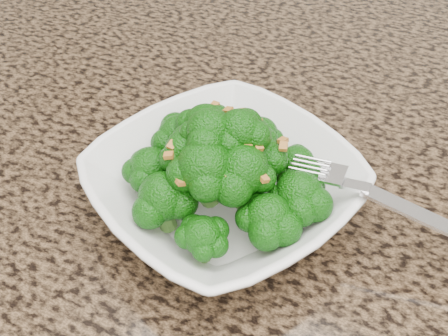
% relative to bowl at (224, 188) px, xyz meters
% --- Properties ---
extents(granite_counter, '(1.64, 1.04, 0.03)m').
position_rel_bowl_xyz_m(granite_counter, '(0.14, 0.10, -0.04)').
color(granite_counter, brown).
rests_on(granite_counter, cabinet).
extents(bowl, '(0.29, 0.29, 0.05)m').
position_rel_bowl_xyz_m(bowl, '(0.00, 0.00, 0.00)').
color(bowl, white).
rests_on(bowl, granite_counter).
extents(broccoli_pile, '(0.19, 0.19, 0.07)m').
position_rel_bowl_xyz_m(broccoli_pile, '(0.00, 0.00, 0.06)').
color(broccoli_pile, '#0F5409').
rests_on(broccoli_pile, bowl).
extents(garlic_topping, '(0.11, 0.11, 0.01)m').
position_rel_bowl_xyz_m(garlic_topping, '(0.00, 0.00, 0.10)').
color(garlic_topping, '#B3742B').
rests_on(garlic_topping, broccoli_pile).
extents(fork, '(0.19, 0.03, 0.01)m').
position_rel_bowl_xyz_m(fork, '(0.11, 0.02, 0.03)').
color(fork, silver).
rests_on(fork, bowl).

